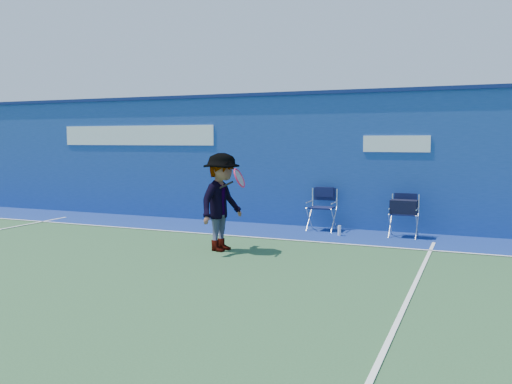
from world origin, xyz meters
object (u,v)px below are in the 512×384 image
at_px(directors_chair_left, 322,216).
at_px(tennis_player, 222,202).
at_px(directors_chair_right, 404,219).
at_px(water_bottle, 339,231).

xyz_separation_m(directors_chair_left, tennis_player, (-1.07, -2.79, 0.57)).
distance_m(directors_chair_left, directors_chair_right, 1.78).
bearing_deg(directors_chair_right, tennis_player, -137.41).
bearing_deg(directors_chair_right, directors_chair_left, 174.05).
bearing_deg(water_bottle, directors_chair_left, 135.07).
height_order(directors_chair_left, directors_chair_right, directors_chair_left).
bearing_deg(directors_chair_right, water_bottle, -164.82).
relative_size(directors_chair_right, tennis_player, 0.51).
relative_size(directors_chair_right, water_bottle, 4.09).
xyz_separation_m(water_bottle, tennis_player, (-1.59, -2.27, 0.77)).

